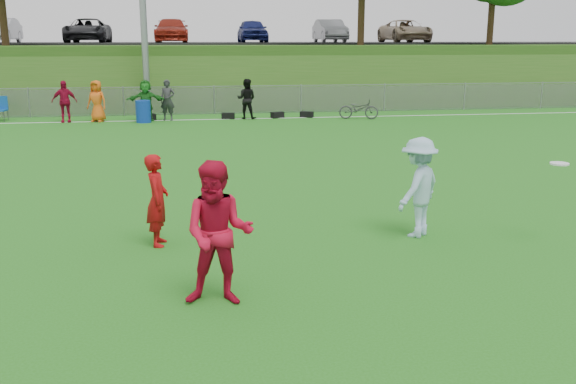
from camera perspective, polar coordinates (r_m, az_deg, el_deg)
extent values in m
plane|color=#236815|center=(10.03, -1.43, -6.07)|extent=(120.00, 120.00, 0.00)
cube|color=white|center=(27.61, -6.37, 6.44)|extent=(60.00, 0.10, 0.01)
cube|color=gray|center=(29.53, -6.58, 8.05)|extent=(58.00, 0.02, 1.20)
cube|color=gray|center=(29.48, -6.62, 9.31)|extent=(58.00, 0.04, 0.04)
cube|color=#295618|center=(40.44, -7.32, 10.76)|extent=(120.00, 18.00, 3.00)
cube|color=black|center=(42.39, -7.47, 12.98)|extent=(120.00, 12.00, 0.10)
imported|color=#A3A2A8|center=(42.76, -24.18, 12.98)|extent=(1.52, 4.37, 1.44)
imported|color=black|center=(41.78, -17.38, 13.54)|extent=(2.39, 5.18, 1.44)
imported|color=maroon|center=(41.39, -10.31, 13.93)|extent=(2.02, 4.96, 1.44)
imported|color=navy|center=(41.59, -3.20, 14.12)|extent=(1.70, 4.23, 1.44)
imported|color=slate|center=(42.39, 3.75, 14.10)|extent=(1.52, 4.37, 1.44)
imported|color=#9D876A|center=(43.75, 10.35, 13.90)|extent=(2.39, 5.18, 1.44)
imported|color=#A30B2D|center=(27.93, -19.27, 7.60)|extent=(1.02, 0.49, 1.69)
imported|color=orange|center=(27.73, -16.63, 7.75)|extent=(0.97, 0.81, 1.69)
imported|color=#1E711E|center=(27.54, -12.52, 7.95)|extent=(1.59, 0.57, 1.69)
imported|color=#2D2D2F|center=(27.50, -10.66, 8.03)|extent=(0.69, 0.54, 1.69)
imported|color=black|center=(27.61, -3.71, 8.26)|extent=(0.98, 0.87, 1.69)
cube|color=black|center=(27.71, -12.25, 6.51)|extent=(0.61, 0.55, 0.26)
cube|color=black|center=(27.72, -5.35, 6.76)|extent=(0.58, 0.36, 0.26)
cube|color=black|center=(27.93, -0.95, 6.86)|extent=(0.62, 0.49, 0.26)
cube|color=black|center=(28.14, 1.68, 6.91)|extent=(0.61, 0.54, 0.26)
imported|color=#A30B0D|center=(10.76, -11.54, -0.72)|extent=(0.40, 0.58, 1.53)
imported|color=red|center=(8.21, -6.19, -3.72)|extent=(1.03, 0.87, 1.88)
imported|color=#9EC3DC|center=(11.24, 11.51, 0.41)|extent=(1.26, 1.23, 1.73)
cylinder|color=white|center=(11.36, 22.99, 2.33)|extent=(0.31, 0.31, 0.03)
cylinder|color=#0E339B|center=(27.03, -12.75, 7.00)|extent=(0.67, 0.67, 0.90)
cube|color=#0D4697|center=(29.59, -24.17, 7.25)|extent=(0.57, 0.09, 0.57)
imported|color=#303033|center=(27.70, 6.30, 7.37)|extent=(1.76, 1.00, 0.87)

